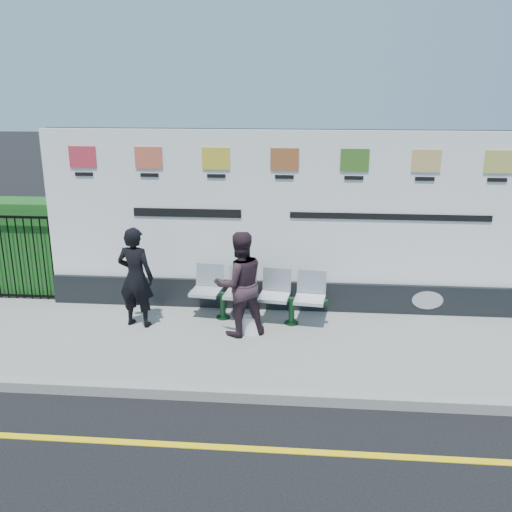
{
  "coord_description": "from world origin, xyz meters",
  "views": [
    {
      "loc": [
        0.84,
        -5.31,
        3.84
      ],
      "look_at": [
        0.1,
        3.13,
        1.25
      ],
      "focal_mm": 40.0,
      "sensor_mm": 36.0,
      "label": 1
    }
  ],
  "objects_px": {
    "billboard": "(284,234)",
    "bench": "(257,307)",
    "woman_right": "(240,284)",
    "woman_left": "(136,277)"
  },
  "relations": [
    {
      "from": "billboard",
      "to": "bench",
      "type": "bearing_deg",
      "value": -122.05
    },
    {
      "from": "woman_right",
      "to": "billboard",
      "type": "bearing_deg",
      "value": -142.49
    },
    {
      "from": "woman_right",
      "to": "bench",
      "type": "bearing_deg",
      "value": -137.39
    },
    {
      "from": "bench",
      "to": "woman_right",
      "type": "height_order",
      "value": "woman_right"
    },
    {
      "from": "bench",
      "to": "woman_left",
      "type": "height_order",
      "value": "woman_left"
    },
    {
      "from": "billboard",
      "to": "woman_right",
      "type": "bearing_deg",
      "value": -118.27
    },
    {
      "from": "billboard",
      "to": "woman_left",
      "type": "distance_m",
      "value": 2.51
    },
    {
      "from": "woman_left",
      "to": "woman_right",
      "type": "distance_m",
      "value": 1.67
    },
    {
      "from": "bench",
      "to": "woman_right",
      "type": "relative_size",
      "value": 1.33
    },
    {
      "from": "billboard",
      "to": "woman_left",
      "type": "xyz_separation_m",
      "value": [
        -2.26,
        -0.95,
        -0.49
      ]
    }
  ]
}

